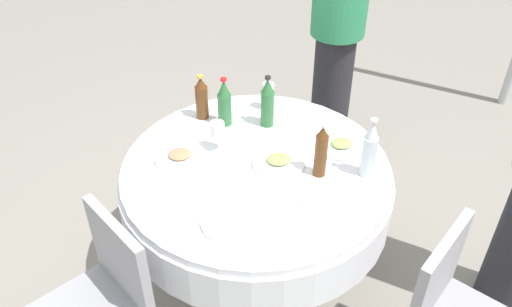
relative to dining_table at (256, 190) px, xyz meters
name	(u,v)px	position (x,y,z in m)	size (l,w,h in m)	color
ground_plane	(256,270)	(0.00, 0.00, -0.59)	(10.00, 10.00, 0.00)	gray
dining_table	(256,190)	(0.00, 0.00, 0.00)	(1.29, 1.29, 0.74)	white
bottle_brown_left	(202,98)	(0.21, -0.45, 0.27)	(0.07, 0.07, 0.25)	#593314
bottle_green_near	(267,103)	(-0.11, -0.33, 0.28)	(0.07, 0.07, 0.28)	#2D6B38
bottle_clear_south	(370,149)	(-0.49, 0.14, 0.29)	(0.07, 0.07, 0.30)	silver
bottle_brown_east	(321,152)	(-0.28, 0.11, 0.28)	(0.06, 0.06, 0.28)	#593314
bottle_green_north	(224,103)	(0.10, -0.37, 0.27)	(0.07, 0.07, 0.27)	#2D6B38
wine_glass_east	(217,131)	(0.16, -0.16, 0.26)	(0.07, 0.07, 0.15)	white
wine_glass_north	(268,91)	(-0.15, -0.47, 0.26)	(0.06, 0.06, 0.15)	white
plate_front	(279,162)	(-0.11, 0.00, 0.16)	(0.25, 0.25, 0.04)	white
plate_inner	(230,222)	(0.17, 0.35, 0.16)	(0.24, 0.24, 0.02)	white
plate_rear	(180,156)	(0.35, -0.12, 0.16)	(0.24, 0.24, 0.04)	white
plate_mid	(341,146)	(-0.43, -0.07, 0.16)	(0.23, 0.23, 0.04)	white
fork_near	(303,204)	(-0.16, 0.29, 0.15)	(0.18, 0.02, 0.01)	silver
spoon_south	(229,179)	(0.14, 0.08, 0.15)	(0.18, 0.02, 0.01)	silver
person_near	(336,40)	(-0.70, -1.06, 0.23)	(0.34, 0.34, 1.57)	#26262B
chair_west	(104,294)	(0.71, 0.45, -0.07)	(0.55, 0.55, 0.87)	#99999E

